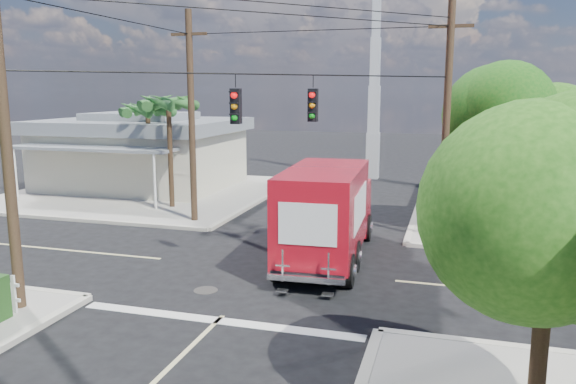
% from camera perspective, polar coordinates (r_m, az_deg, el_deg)
% --- Properties ---
extents(ground, '(120.00, 120.00, 0.00)m').
position_cam_1_polar(ground, '(18.38, -1.77, -7.84)').
color(ground, black).
rests_on(ground, ground).
extents(sidewalk_ne, '(14.12, 14.12, 0.14)m').
position_cam_1_polar(sidewalk_ne, '(28.57, 26.95, -2.24)').
color(sidewalk_ne, '#A7A297').
rests_on(sidewalk_ne, ground).
extents(sidewalk_nw, '(14.12, 14.12, 0.14)m').
position_cam_1_polar(sidewalk_nw, '(32.46, -14.16, -0.03)').
color(sidewalk_nw, '#A7A297').
rests_on(sidewalk_nw, ground).
extents(road_markings, '(32.00, 32.00, 0.01)m').
position_cam_1_polar(road_markings, '(17.06, -3.33, -9.30)').
color(road_markings, beige).
rests_on(road_markings, ground).
extents(building_nw, '(10.80, 10.20, 4.30)m').
position_cam_1_polar(building_nw, '(34.08, -14.60, 4.08)').
color(building_nw, beige).
rests_on(building_nw, sidewalk_nw).
extents(radio_tower, '(0.80, 0.80, 17.00)m').
position_cam_1_polar(radio_tower, '(36.93, 8.78, 10.07)').
color(radio_tower, silver).
rests_on(radio_tower, ground).
extents(tree_ne_front, '(4.21, 4.14, 6.66)m').
position_cam_1_polar(tree_ne_front, '(23.43, 20.81, 7.30)').
color(tree_ne_front, '#422D1C').
rests_on(tree_ne_front, sidewalk_ne).
extents(tree_ne_back, '(3.77, 3.66, 5.82)m').
position_cam_1_polar(tree_ne_back, '(25.96, 26.12, 5.87)').
color(tree_ne_back, '#422D1C').
rests_on(tree_ne_back, sidewalk_ne).
extents(tree_se, '(3.67, 3.54, 5.62)m').
position_cam_1_polar(tree_se, '(9.63, 25.36, -0.79)').
color(tree_se, '#422D1C').
rests_on(tree_se, sidewalk_se).
extents(palm_nw_front, '(3.01, 3.08, 5.59)m').
position_cam_1_polar(palm_nw_front, '(27.36, -12.05, 8.66)').
color(palm_nw_front, '#422D1C').
rests_on(palm_nw_front, sidewalk_nw).
extents(palm_nw_back, '(3.01, 3.08, 5.19)m').
position_cam_1_polar(palm_nw_back, '(29.66, -14.08, 7.98)').
color(palm_nw_back, '#422D1C').
rests_on(palm_nw_back, sidewalk_nw).
extents(utility_poles, '(12.00, 10.68, 9.00)m').
position_cam_1_polar(utility_poles, '(19.54, -4.83, 7.19)').
color(utility_poles, '#473321').
rests_on(utility_poles, ground).
extents(vending_boxes, '(1.90, 0.50, 1.10)m').
position_cam_1_polar(vending_boxes, '(23.37, 18.54, -2.68)').
color(vending_boxes, red).
rests_on(vending_boxes, sidewalk_ne).
extents(delivery_truck, '(2.75, 7.63, 3.25)m').
position_cam_1_polar(delivery_truck, '(18.98, 4.03, -2.11)').
color(delivery_truck, black).
rests_on(delivery_truck, ground).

